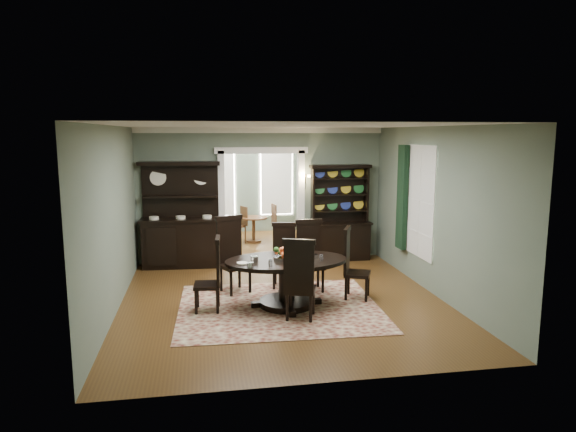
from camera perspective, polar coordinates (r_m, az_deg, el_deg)
name	(u,v)px	position (r m, az deg, el deg)	size (l,w,h in m)	color
room	(282,211)	(8.69, -0.65, 0.58)	(5.51, 6.01, 3.01)	brown
parlor	(251,183)	(14.10, -4.19, 3.62)	(3.51, 3.50, 3.01)	brown
doorway_trim	(261,190)	(11.59, -2.97, 2.93)	(2.08, 0.25, 2.57)	white
right_window	(411,199)	(10.28, 13.53, 1.80)	(0.15, 1.47, 2.12)	white
wall_sconce	(304,178)	(11.56, 1.81, 4.28)	(0.27, 0.21, 0.21)	#B0742F
rug	(279,307)	(8.69, -0.99, -10.10)	(3.30, 2.84, 0.01)	maroon
dining_table	(286,274)	(8.60, -0.18, -6.42)	(2.11, 1.99, 0.81)	black
centerpiece	(282,256)	(8.49, -0.67, -4.44)	(1.44, 0.92, 0.24)	silver
chair_far_left	(232,252)	(9.45, -6.26, -3.99)	(0.67, 0.66, 1.39)	black
chair_far_mid	(284,253)	(9.71, -0.46, -4.16)	(0.53, 0.51, 1.21)	black
chair_far_right	(310,253)	(9.51, 2.43, -4.13)	(0.50, 0.46, 1.31)	black
chair_end_left	(213,273)	(8.44, -8.32, -6.24)	(0.46, 0.48, 1.23)	black
chair_end_right	(352,261)	(9.06, 7.08, -5.03)	(0.59, 0.61, 1.26)	black
chair_near	(300,278)	(7.91, 1.29, -6.87)	(0.60, 0.59, 1.31)	black
sideboard	(181,230)	(11.37, -11.78, -1.55)	(1.76, 0.71, 2.28)	black
welsh_dresser	(340,225)	(11.82, 5.80, -1.04)	(1.40, 0.53, 2.17)	black
parlor_table	(254,226)	(13.69, -3.84, -1.09)	(0.73, 0.73, 0.67)	#533417
parlor_chair_left	(240,223)	(13.62, -5.32, -0.84)	(0.46, 0.45, 0.96)	#533417
parlor_chair_right	(278,222)	(13.55, -1.08, -0.69)	(0.46, 0.44, 1.03)	#533417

